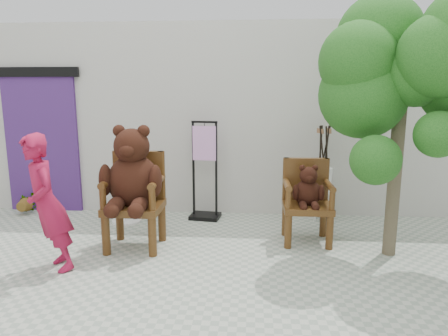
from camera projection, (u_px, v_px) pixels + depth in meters
name	position (u px, v px, depth m)	size (l,w,h in m)	color
ground_plane	(209.00, 290.00, 3.97)	(60.00, 60.00, 0.00)	#A0A594
back_wall	(228.00, 119.00, 6.73)	(9.00, 1.00, 3.00)	#BAB7AE
doorway	(42.00, 141.00, 6.49)	(1.40, 0.11, 2.33)	#432062
chair_big	(133.00, 180.00, 4.92)	(0.77, 0.81, 1.55)	#3F240D
chair_small	(307.00, 194.00, 5.19)	(0.62, 0.56, 1.08)	#3F240D
person	(47.00, 204.00, 4.28)	(0.55, 0.36, 1.52)	maroon
cafe_table	(126.00, 193.00, 6.00)	(0.60, 0.60, 0.70)	white
display_stand	(205.00, 182.00, 6.13)	(0.49, 0.41, 1.51)	black
stool_bucket	(322.00, 179.00, 6.05)	(0.32, 0.32, 1.45)	white
tree	(407.00, 67.00, 4.34)	(1.93, 1.70, 3.06)	#433928
potted_plant	(28.00, 202.00, 6.46)	(0.34, 0.30, 0.38)	#123F11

